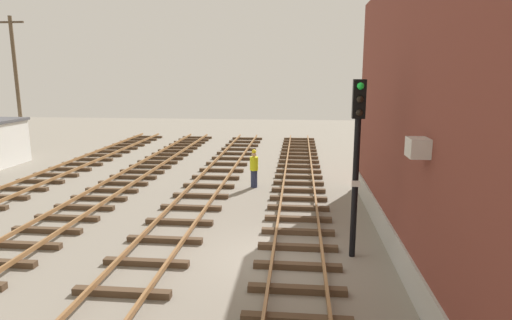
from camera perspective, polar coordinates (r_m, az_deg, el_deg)
ground_plane at (r=13.26m, az=2.64°, el=-12.83°), size 80.00×80.00×0.00m
track_near_building at (r=13.20m, az=5.52°, el=-12.41°), size 2.50×48.82×0.32m
track_centre at (r=13.88m, az=-13.07°, el=-11.40°), size 2.50×48.82×0.32m
track_far at (r=15.77m, az=-28.39°, el=-9.74°), size 2.50×48.82×0.32m
signal_mast at (r=12.75m, az=13.19°, el=1.51°), size 0.36×0.40×5.28m
utility_pole_far at (r=33.30m, az=-29.05°, el=8.77°), size 1.80×0.24×9.13m
track_worker_foreground at (r=20.84m, az=-0.27°, el=-1.14°), size 0.40×0.40×1.87m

